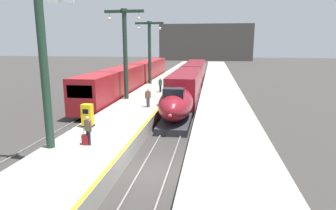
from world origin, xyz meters
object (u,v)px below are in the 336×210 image
Objects in this scene: station_column_far at (150,46)px; ticket_machine_yellow at (87,116)px; passenger_mid_platform at (148,96)px; station_column_mid at (125,46)px; passenger_far_waiting at (160,84)px; regional_train_adjacent at (135,76)px; station_column_near at (42,39)px; rolling_suitcase at (86,140)px; highspeed_train_main at (190,80)px; passenger_near_edge at (88,128)px.

station_column_far reaches higher than ticket_machine_yellow.
station_column_mid is at bearing 130.05° from passenger_mid_platform.
regional_train_adjacent is at bearing 124.40° from passenger_far_waiting.
station_column_mid is (-0.05, 14.78, -0.47)m from station_column_near.
ticket_machine_yellow is at bearing -89.10° from station_column_far.
rolling_suitcase is (1.76, -14.10, -5.14)m from station_column_mid.
passenger_mid_platform reaches higher than ticket_machine_yellow.
passenger_mid_platform is 7.40m from ticket_machine_yellow.
passenger_far_waiting is at bearing 80.88° from ticket_machine_yellow.
passenger_far_waiting is at bearing -55.60° from regional_train_adjacent.
highspeed_train_main is 4.45× the size of station_column_far.
regional_train_adjacent reaches higher than passenger_mid_platform.
station_column_mid is 1.04× the size of station_column_far.
regional_train_adjacent is 22.87× the size of ticket_machine_yellow.
ticket_machine_yellow is at bearing 111.72° from rolling_suitcase.
rolling_suitcase is (1.70, 0.68, -5.61)m from station_column_near.
highspeed_train_main is 12.23m from station_column_mid.
passenger_mid_platform is 1.00× the size of passenger_far_waiting.
passenger_far_waiting is 1.72× the size of rolling_suitcase.
passenger_mid_platform is 1.06× the size of ticket_machine_yellow.
station_column_mid is at bearing 90.21° from station_column_near.
station_column_far is at bearing 111.27° from passenger_far_waiting.
passenger_mid_platform reaches higher than rolling_suitcase.
station_column_near is 5.75× the size of passenger_mid_platform.
station_column_near is 1.08× the size of station_column_mid.
ticket_machine_yellow is (-2.77, -6.86, -0.25)m from passenger_mid_platform.
station_column_far is at bearing 90.90° from ticket_machine_yellow.
highspeed_train_main reaches higher than rolling_suitcase.
station_column_near reaches higher than passenger_mid_platform.
highspeed_train_main is at bearing 58.53° from passenger_far_waiting.
station_column_mid is 5.34× the size of passenger_far_waiting.
passenger_near_edge and passenger_far_waiting have the same top height.
passenger_near_edge is 10.44m from passenger_mid_platform.
highspeed_train_main reaches higher than passenger_mid_platform.
station_column_far is 26.38m from rolling_suitcase.
station_column_far is 5.11× the size of passenger_far_waiting.
highspeed_train_main is 4.26× the size of station_column_mid.
station_column_near reaches higher than passenger_near_edge.
rolling_suitcase is (1.76, -25.85, -4.93)m from station_column_far.
station_column_far is 16.34m from passenger_mid_platform.
rolling_suitcase is (-1.37, -10.39, -0.69)m from passenger_mid_platform.
regional_train_adjacent is 26.29m from rolling_suitcase.
station_column_near is 6.67m from ticket_machine_yellow.
regional_train_adjacent reaches higher than highspeed_train_main.
highspeed_train_main is at bearing -19.27° from station_column_far.
passenger_mid_platform is (-2.78, -13.40, 0.12)m from highspeed_train_main.
station_column_mid is 11.57m from ticket_machine_yellow.
station_column_mid is 5.34× the size of passenger_mid_platform.
highspeed_train_main is 24.02× the size of ticket_machine_yellow.
station_column_near is 12.49m from passenger_mid_platform.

